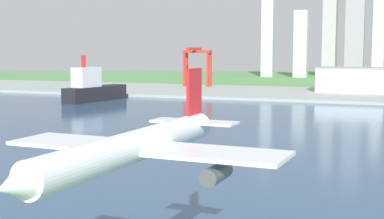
{
  "coord_description": "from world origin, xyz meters",
  "views": [
    {
      "loc": [
        37.7,
        8.82,
        39.87
      ],
      "look_at": [
        -15.82,
        150.05,
        23.27
      ],
      "focal_mm": 51.19,
      "sensor_mm": 36.0,
      "label": 1
    }
  ],
  "objects_px": {
    "port_crane_red": "(197,58)",
    "cargo_ship": "(93,89)",
    "warehouse_main": "(351,80)",
    "airplane_landing": "(135,147)"
  },
  "relations": [
    {
      "from": "airplane_landing",
      "to": "cargo_ship",
      "type": "relative_size",
      "value": 0.72
    },
    {
      "from": "airplane_landing",
      "to": "cargo_ship",
      "type": "height_order",
      "value": "airplane_landing"
    },
    {
      "from": "airplane_landing",
      "to": "port_crane_red",
      "type": "xyz_separation_m",
      "value": [
        -160.9,
        458.44,
        3.53
      ]
    },
    {
      "from": "airplane_landing",
      "to": "port_crane_red",
      "type": "relative_size",
      "value": 1.16
    },
    {
      "from": "cargo_ship",
      "to": "port_crane_red",
      "type": "xyz_separation_m",
      "value": [
        28.84,
        153.4,
        21.33
      ]
    },
    {
      "from": "port_crane_red",
      "to": "airplane_landing",
      "type": "bearing_deg",
      "value": -70.66
    },
    {
      "from": "port_crane_red",
      "to": "cargo_ship",
      "type": "bearing_deg",
      "value": -100.65
    },
    {
      "from": "cargo_ship",
      "to": "port_crane_red",
      "type": "bearing_deg",
      "value": 79.35
    },
    {
      "from": "airplane_landing",
      "to": "port_crane_red",
      "type": "bearing_deg",
      "value": 109.34
    },
    {
      "from": "cargo_ship",
      "to": "warehouse_main",
      "type": "relative_size",
      "value": 1.1
    }
  ]
}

